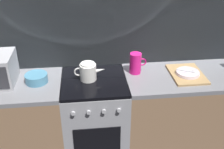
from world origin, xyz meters
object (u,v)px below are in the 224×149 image
Objects in this scene: stove_unit at (95,119)px; pitcher at (136,63)px; dish_pile at (187,74)px; kettle at (88,72)px; mixing_bowl at (36,78)px.

stove_unit is 0.69m from pitcher.
dish_pile is (0.47, -0.11, -0.08)m from pitcher.
kettle is at bearing -169.96° from pitcher.
pitcher is at bearing 4.85° from mixing_bowl.
pitcher is 0.49m from dish_pile.
pitcher is at bearing 10.04° from kettle.
dish_pile is (0.88, -0.00, 0.47)m from stove_unit.
stove_unit is at bearing -2.98° from mixing_bowl.
mixing_bowl reaches higher than dish_pile.
kettle reaches higher than mixing_bowl.
mixing_bowl is at bearing -175.15° from pitcher.
mixing_bowl is at bearing 177.02° from stove_unit.
kettle is (-0.05, 0.02, 0.53)m from stove_unit.
kettle is at bearing 178.26° from dish_pile.
mixing_bowl is 0.92m from pitcher.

